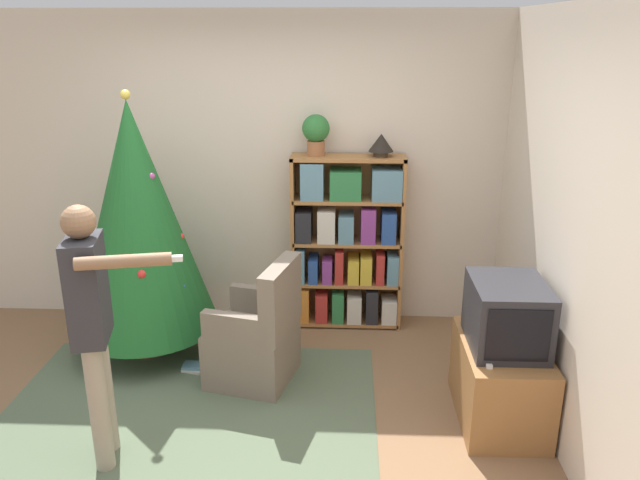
{
  "coord_description": "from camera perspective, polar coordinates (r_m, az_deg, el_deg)",
  "views": [
    {
      "loc": [
        0.64,
        -3.28,
        2.44
      ],
      "look_at": [
        0.45,
        0.82,
        1.05
      ],
      "focal_mm": 35.0,
      "sensor_mm": 36.0,
      "label": 1
    }
  ],
  "objects": [
    {
      "name": "wall_back",
      "position": [
        5.32,
        -4.38,
        6.28
      ],
      "size": [
        8.0,
        0.1,
        2.6
      ],
      "color": "beige",
      "rests_on": "ground_plane"
    },
    {
      "name": "standing_person",
      "position": [
        3.7,
        -20.08,
        -6.63
      ],
      "size": [
        0.69,
        0.46,
        1.57
      ],
      "rotation": [
        0.0,
        0.0,
        -1.36
      ],
      "color": "#9E937F",
      "rests_on": "ground_plane"
    },
    {
      "name": "bookshelf",
      "position": [
        5.23,
        2.52,
        -0.27
      ],
      "size": [
        0.93,
        0.27,
        1.48
      ],
      "color": "#A8703D",
      "rests_on": "ground_plane"
    },
    {
      "name": "armchair",
      "position": [
        4.57,
        -5.77,
        -9.02
      ],
      "size": [
        0.69,
        0.68,
        0.92
      ],
      "rotation": [
        0.0,
        0.0,
        -1.81
      ],
      "color": "#7A6B5B",
      "rests_on": "ground_plane"
    },
    {
      "name": "game_remote",
      "position": [
        3.94,
        15.08,
        -10.75
      ],
      "size": [
        0.04,
        0.12,
        0.02
      ],
      "color": "white",
      "rests_on": "tv_stand"
    },
    {
      "name": "tv_stand",
      "position": [
        4.32,
        16.12,
        -12.34
      ],
      "size": [
        0.51,
        0.82,
        0.54
      ],
      "color": "#996638",
      "rests_on": "ground_plane"
    },
    {
      "name": "television",
      "position": [
        4.09,
        16.73,
        -6.57
      ],
      "size": [
        0.45,
        0.57,
        0.43
      ],
      "color": "#28282D",
      "rests_on": "tv_stand"
    },
    {
      "name": "wall_right",
      "position": [
        3.72,
        23.49,
        -0.76
      ],
      "size": [
        0.1,
        8.0,
        2.6
      ],
      "color": "beige",
      "rests_on": "ground_plane"
    },
    {
      "name": "potted_plant",
      "position": [
        5.02,
        -0.38,
        9.85
      ],
      "size": [
        0.22,
        0.22,
        0.33
      ],
      "color": "#935B38",
      "rests_on": "bookshelf"
    },
    {
      "name": "christmas_tree",
      "position": [
        4.87,
        -16.34,
        1.84
      ],
      "size": [
        1.11,
        1.11,
        2.04
      ],
      "color": "#4C3323",
      "rests_on": "ground_plane"
    },
    {
      "name": "area_rug",
      "position": [
        4.42,
        -11.94,
        -15.19
      ],
      "size": [
        2.51,
        1.85,
        0.01
      ],
      "color": "#56664C",
      "rests_on": "ground_plane"
    },
    {
      "name": "book_pile_near_tree",
      "position": [
        4.89,
        -11.44,
        -11.33
      ],
      "size": [
        0.18,
        0.15,
        0.04
      ],
      "color": "beige",
      "rests_on": "ground_plane"
    },
    {
      "name": "ground_plane",
      "position": [
        4.14,
        -7.11,
        -17.6
      ],
      "size": [
        14.0,
        14.0,
        0.0
      ],
      "primitive_type": "plane",
      "color": "#846042"
    },
    {
      "name": "table_lamp",
      "position": [
        5.03,
        5.61,
        8.77
      ],
      "size": [
        0.2,
        0.2,
        0.18
      ],
      "color": "#473828",
      "rests_on": "bookshelf"
    }
  ]
}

